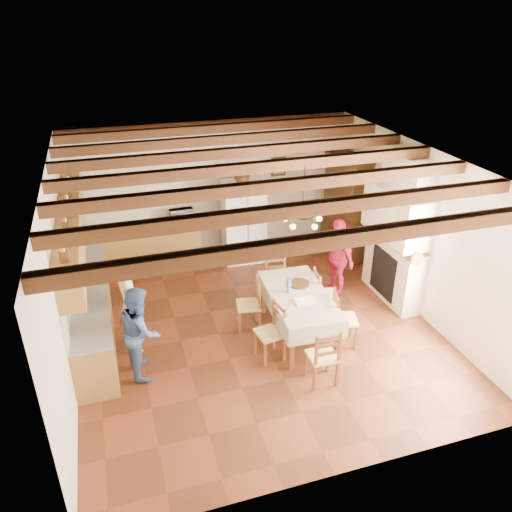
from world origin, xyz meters
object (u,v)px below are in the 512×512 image
at_px(chair_right_far, 325,294).
at_px(chair_end_near, 322,355).
at_px(dining_table, 299,298).
at_px(microwave, 182,216).
at_px(hutch, 346,207).
at_px(chair_end_far, 277,279).
at_px(chair_left_far, 248,304).
at_px(chair_right_near, 345,318).
at_px(chair_left_near, 270,332).
at_px(refrigerator, 243,222).
at_px(person_man, 130,306).
at_px(person_woman_red, 337,257).
at_px(person_woman_blue, 140,331).

relative_size(chair_right_far, chair_end_near, 1.00).
distance_m(dining_table, microwave, 3.65).
relative_size(hutch, chair_right_far, 2.37).
distance_m(chair_end_far, microwave, 2.68).
bearing_deg(chair_left_far, chair_right_near, 66.96).
xyz_separation_m(chair_left_near, chair_left_far, (-0.08, 0.89, 0.00)).
height_order(chair_left_far, chair_right_near, same).
height_order(refrigerator, hutch, hutch).
height_order(chair_end_near, person_man, person_man).
xyz_separation_m(chair_left_near, person_man, (-2.05, 0.90, 0.33)).
bearing_deg(chair_end_far, chair_left_far, -133.58).
relative_size(chair_right_near, person_woman_red, 0.61).
height_order(chair_right_near, person_man, person_man).
bearing_deg(refrigerator, dining_table, -85.02).
distance_m(chair_left_near, chair_left_far, 0.90).
xyz_separation_m(chair_end_near, microwave, (-1.25, 4.58, 0.56)).
bearing_deg(chair_end_far, chair_end_near, -88.19).
relative_size(refrigerator, chair_right_near, 1.84).
height_order(chair_end_near, person_woman_red, person_woman_red).
bearing_deg(chair_left_near, person_woman_red, 120.71).
xyz_separation_m(hutch, chair_end_far, (-2.09, -1.44, -0.66)).
xyz_separation_m(dining_table, person_woman_blue, (-2.62, -0.15, 0.01)).
xyz_separation_m(chair_right_near, chair_end_near, (-0.75, -0.77, 0.00)).
relative_size(hutch, chair_left_far, 2.37).
bearing_deg(dining_table, person_woman_red, 42.26).
relative_size(chair_left_far, chair_end_near, 1.00).
xyz_separation_m(chair_left_far, chair_end_near, (0.64, -1.67, 0.00)).
bearing_deg(chair_end_far, refrigerator, 98.24).
bearing_deg(dining_table, chair_left_near, -147.03).
bearing_deg(chair_right_near, microwave, 43.36).
bearing_deg(microwave, chair_end_far, -61.86).
height_order(chair_end_near, person_woman_blue, person_woman_blue).
bearing_deg(person_woman_blue, chair_left_near, -97.28).
bearing_deg(hutch, person_woman_red, -127.04).
distance_m(chair_left_near, chair_end_far, 1.72).
distance_m(chair_left_far, person_woman_blue, 1.99).
bearing_deg(person_woman_blue, microwave, -19.10).
height_order(chair_end_far, person_man, person_man).
relative_size(chair_left_far, microwave, 1.91).
distance_m(chair_left_near, person_woman_red, 2.44).
bearing_deg(chair_end_near, microwave, -73.45).
height_order(hutch, chair_right_near, hutch).
height_order(hutch, microwave, hutch).
distance_m(dining_table, chair_left_near, 0.82).
height_order(chair_left_far, chair_right_far, same).
distance_m(chair_left_far, chair_right_near, 1.66).
distance_m(chair_right_near, chair_end_near, 1.07).
height_order(dining_table, person_woman_red, person_woman_red).
bearing_deg(person_man, dining_table, -104.78).
distance_m(chair_end_near, chair_end_far, 2.35).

